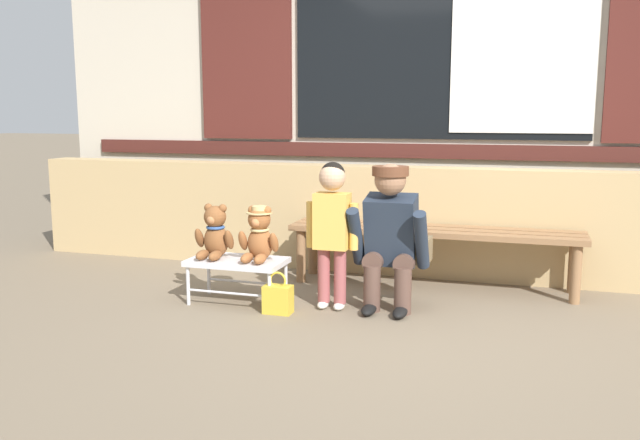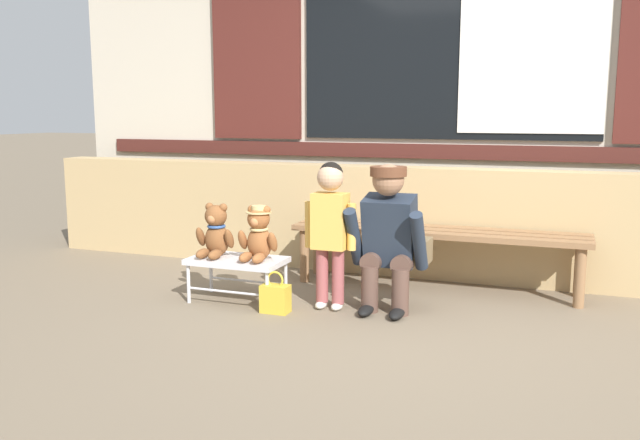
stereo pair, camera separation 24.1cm
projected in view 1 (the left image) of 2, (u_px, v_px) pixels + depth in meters
The scene contains 10 objects.
ground_plane at pixel (388, 330), 3.92m from camera, with size 60.00×60.00×0.00m, color #756651.
brick_low_wall at pixel (426, 222), 5.19m from camera, with size 6.83×0.25×0.85m, color tan.
shop_facade at pixel (440, 65), 5.48m from camera, with size 6.97×0.26×3.28m.
wooden_bench_long at pixel (433, 237), 4.82m from camera, with size 2.10×0.40×0.44m.
small_display_bench at pixel (237, 264), 4.44m from camera, with size 0.64×0.36×0.30m.
teddy_bear_plain at pixel (215, 234), 4.46m from camera, with size 0.28×0.26×0.36m.
teddy_bear_with_hat at pixel (259, 235), 4.37m from camera, with size 0.28×0.27×0.36m.
child_standing at pixel (332, 219), 4.26m from camera, with size 0.35×0.18×0.96m.
adult_crouching at pixel (392, 236), 4.27m from camera, with size 0.50×0.49×0.95m.
handbag_on_ground at pixel (278, 299), 4.23m from camera, with size 0.18×0.11×0.27m.
Camera 1 is at (0.74, -3.71, 1.27)m, focal length 37.35 mm.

